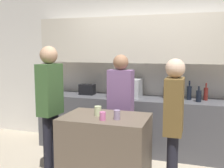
{
  "coord_description": "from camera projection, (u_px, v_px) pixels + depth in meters",
  "views": [
    {
      "loc": [
        0.76,
        -2.73,
        1.65
      ],
      "look_at": [
        -0.23,
        0.35,
        1.24
      ],
      "focal_mm": 42.0,
      "sensor_mm": 36.0,
      "label": 1
    }
  ],
  "objects": [
    {
      "name": "back_counter",
      "position": [
        144.0,
        125.0,
        4.27
      ],
      "size": [
        3.6,
        0.62,
        0.89
      ],
      "color": "#4C4C51",
      "rests_on": "ground_plane"
    },
    {
      "name": "back_wall",
      "position": [
        148.0,
        57.0,
        4.39
      ],
      "size": [
        6.4,
        0.4,
        2.7
      ],
      "color": "silver",
      "rests_on": "ground_plane"
    },
    {
      "name": "bottle_3",
      "position": [
        189.0,
        92.0,
        4.07
      ],
      "size": [
        0.07,
        0.07,
        0.3
      ],
      "color": "black",
      "rests_on": "back_counter"
    },
    {
      "name": "bottle_4",
      "position": [
        199.0,
        96.0,
        3.9
      ],
      "size": [
        0.08,
        0.08,
        0.24
      ],
      "color": "black",
      "rests_on": "back_counter"
    },
    {
      "name": "bottle_1",
      "position": [
        175.0,
        93.0,
        4.14
      ],
      "size": [
        0.07,
        0.07,
        0.25
      ],
      "color": "#194723",
      "rests_on": "back_counter"
    },
    {
      "name": "cup_0",
      "position": [
        98.0,
        111.0,
        3.09
      ],
      "size": [
        0.08,
        0.08,
        0.11
      ],
      "color": "beige",
      "rests_on": "kitchen_island"
    },
    {
      "name": "microwave",
      "position": [
        125.0,
        88.0,
        4.33
      ],
      "size": [
        0.52,
        0.39,
        0.3
      ],
      "color": "#B7BABC",
      "rests_on": "back_counter"
    },
    {
      "name": "person_right",
      "position": [
        121.0,
        102.0,
        3.63
      ],
      "size": [
        0.34,
        0.21,
        1.6
      ],
      "rotation": [
        0.0,
        0.0,
        -3.16
      ],
      "color": "black",
      "rests_on": "ground_plane"
    },
    {
      "name": "bottle_5",
      "position": [
        206.0,
        94.0,
        4.01
      ],
      "size": [
        0.06,
        0.06,
        0.27
      ],
      "color": "maroon",
      "rests_on": "back_counter"
    },
    {
      "name": "bottle_2",
      "position": [
        182.0,
        92.0,
        4.11
      ],
      "size": [
        0.07,
        0.07,
        0.29
      ],
      "color": "#194723",
      "rests_on": "back_counter"
    },
    {
      "name": "cup_1",
      "position": [
        117.0,
        115.0,
        2.91
      ],
      "size": [
        0.07,
        0.07,
        0.11
      ],
      "color": "#9E89AA",
      "rests_on": "kitchen_island"
    },
    {
      "name": "person_center",
      "position": [
        174.0,
        118.0,
        2.82
      ],
      "size": [
        0.21,
        0.34,
        1.57
      ],
      "rotation": [
        0.0,
        0.0,
        1.56
      ],
      "color": "black",
      "rests_on": "ground_plane"
    },
    {
      "name": "kitchen_island",
      "position": [
        106.0,
        152.0,
        3.13
      ],
      "size": [
        1.0,
        0.68,
        0.89
      ],
      "color": "brown",
      "rests_on": "ground_plane"
    },
    {
      "name": "person_left",
      "position": [
        50.0,
        100.0,
        3.36
      ],
      "size": [
        0.22,
        0.36,
        1.71
      ],
      "rotation": [
        0.0,
        0.0,
        -1.67
      ],
      "color": "black",
      "rests_on": "ground_plane"
    },
    {
      "name": "bottle_0",
      "position": [
        166.0,
        92.0,
        4.19
      ],
      "size": [
        0.08,
        0.08,
        0.25
      ],
      "color": "black",
      "rests_on": "back_counter"
    },
    {
      "name": "toaster",
      "position": [
        87.0,
        89.0,
        4.55
      ],
      "size": [
        0.26,
        0.16,
        0.18
      ],
      "color": "black",
      "rests_on": "back_counter"
    },
    {
      "name": "cup_2",
      "position": [
        103.0,
        116.0,
        2.89
      ],
      "size": [
        0.07,
        0.07,
        0.09
      ],
      "color": "pink",
      "rests_on": "kitchen_island"
    }
  ]
}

